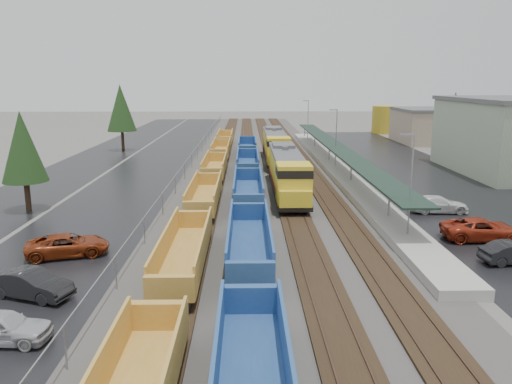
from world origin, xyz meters
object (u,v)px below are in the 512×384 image
at_px(locomotive_trail, 275,146).
at_px(well_string_blue, 249,212).
at_px(parked_car_west_c, 68,245).
at_px(parked_car_west_a, 1,327).
at_px(storage_tank, 386,120).
at_px(locomotive_lead, 287,172).
at_px(parked_car_east_b, 482,230).
at_px(parked_car_east_c, 438,204).
at_px(well_string_yellow, 205,196).
at_px(parked_car_west_b, 31,284).

relative_size(locomotive_trail, well_string_blue, 0.22).
bearing_deg(well_string_blue, parked_car_west_c, -150.43).
bearing_deg(locomotive_trail, parked_car_west_a, -106.79).
xyz_separation_m(locomotive_trail, parked_car_west_a, (-15.19, -50.37, -1.68)).
bearing_deg(storage_tank, parked_car_west_c, -118.52).
distance_m(locomotive_lead, parked_car_west_c, 24.24).
distance_m(locomotive_lead, parked_car_east_b, 20.15).
bearing_deg(parked_car_east_c, locomotive_lead, 62.83).
height_order(parked_car_west_a, parked_car_east_c, parked_car_east_c).
bearing_deg(well_string_yellow, locomotive_trail, 73.05).
distance_m(parked_car_west_c, parked_car_east_c, 31.09).
relative_size(storage_tank, parked_car_west_b, 1.31).
distance_m(well_string_yellow, parked_car_east_c, 21.08).
bearing_deg(parked_car_east_b, locomotive_trail, 22.31).
relative_size(parked_car_west_b, parked_car_east_b, 0.80).
bearing_deg(parked_car_east_c, parked_car_west_c, 112.14).
distance_m(locomotive_trail, storage_tank, 49.00).
relative_size(well_string_yellow, parked_car_west_c, 19.79).
bearing_deg(parked_car_east_c, parked_car_west_b, 122.97).
bearing_deg(parked_car_west_c, storage_tank, -45.00).
bearing_deg(locomotive_trail, parked_car_east_b, -69.86).
bearing_deg(well_string_blue, well_string_yellow, 124.64).
bearing_deg(parked_car_east_c, locomotive_trail, 26.64).
bearing_deg(storage_tank, parked_car_east_b, -100.24).
bearing_deg(parked_car_west_c, locomotive_lead, -58.52).
relative_size(locomotive_trail, parked_car_west_a, 4.60).
distance_m(locomotive_lead, storage_tank, 67.49).
bearing_deg(parked_car_west_a, well_string_yellow, -13.47).
xyz_separation_m(parked_car_west_a, parked_car_east_c, (28.17, 22.15, 0.00)).
height_order(parked_car_west_a, parked_car_west_b, parked_car_west_b).
relative_size(well_string_blue, parked_car_west_a, 21.34).
xyz_separation_m(well_string_yellow, well_string_blue, (4.00, -5.79, 0.05)).
distance_m(locomotive_lead, parked_car_west_a, 33.11).
distance_m(well_string_yellow, parked_car_west_a, 25.18).
relative_size(parked_car_west_a, parked_car_east_b, 0.75).
xyz_separation_m(locomotive_trail, well_string_blue, (-4.00, -32.04, -1.24)).
height_order(locomotive_trail, parked_car_east_b, locomotive_trail).
relative_size(locomotive_trail, parked_car_east_c, 3.89).
height_order(well_string_blue, parked_car_west_a, well_string_blue).
height_order(well_string_blue, parked_car_west_c, well_string_blue).
xyz_separation_m(storage_tank, parked_car_west_c, (-43.33, -79.75, -2.29)).
xyz_separation_m(locomotive_trail, well_string_yellow, (-8.00, -26.25, -1.28)).
xyz_separation_m(well_string_blue, parked_car_west_a, (-11.19, -18.33, -0.44)).
xyz_separation_m(locomotive_trail, storage_tank, (27.14, 40.79, 0.62)).
xyz_separation_m(well_string_yellow, storage_tank, (35.14, 67.04, 1.90)).
height_order(parked_car_west_a, parked_car_east_b, parked_car_east_b).
relative_size(locomotive_lead, parked_car_west_b, 4.33).
xyz_separation_m(parked_car_west_b, parked_car_east_c, (28.85, 17.36, -0.01)).
xyz_separation_m(parked_car_west_c, parked_car_east_c, (29.18, 10.74, 0.00)).
relative_size(storage_tank, parked_car_west_c, 1.13).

